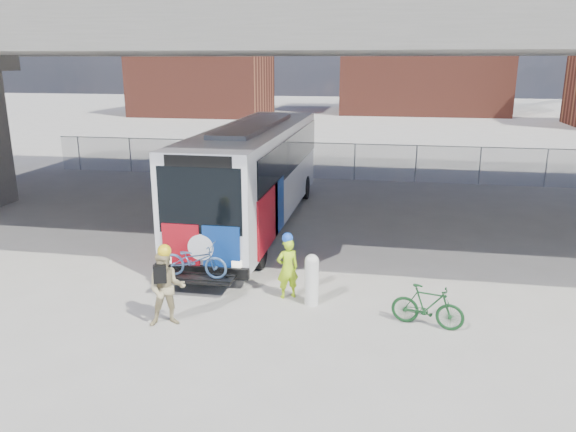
% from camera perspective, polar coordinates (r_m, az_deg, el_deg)
% --- Properties ---
extents(ground, '(160.00, 160.00, 0.00)m').
position_cam_1_polar(ground, '(17.09, 0.59, -4.30)').
color(ground, '#9E9991').
rests_on(ground, ground).
extents(bus, '(2.67, 12.90, 3.69)m').
position_cam_1_polar(bus, '(20.18, -3.35, 4.96)').
color(bus, silver).
rests_on(bus, ground).
extents(overpass, '(40.00, 16.00, 7.95)m').
position_cam_1_polar(overpass, '(20.05, 2.69, 17.64)').
color(overpass, '#605E59').
rests_on(overpass, ground).
extents(chainlink_fence, '(30.00, 0.06, 30.00)m').
position_cam_1_polar(chainlink_fence, '(28.32, 4.78, 6.57)').
color(chainlink_fence, gray).
rests_on(chainlink_fence, ground).
extents(brick_buildings, '(54.00, 22.00, 12.00)m').
position_cam_1_polar(brick_buildings, '(64.09, 9.40, 14.96)').
color(brick_buildings, brown).
rests_on(brick_buildings, ground).
extents(bollard, '(0.34, 0.34, 1.30)m').
position_cam_1_polar(bollard, '(13.72, 2.42, -6.29)').
color(bollard, silver).
rests_on(bollard, ground).
extents(cyclist_hivis, '(0.68, 0.61, 1.71)m').
position_cam_1_polar(cyclist_hivis, '(14.07, -0.05, -5.17)').
color(cyclist_hivis, '#B3E818').
rests_on(cyclist_hivis, ground).
extents(cyclist_tan, '(1.03, 0.92, 1.92)m').
position_cam_1_polar(cyclist_tan, '(12.90, -12.24, -7.12)').
color(cyclist_tan, tan).
rests_on(cyclist_tan, ground).
extents(bike_parked, '(1.69, 0.83, 0.98)m').
position_cam_1_polar(bike_parked, '(13.08, 13.99, -8.88)').
color(bike_parked, '#14401D').
rests_on(bike_parked, ground).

